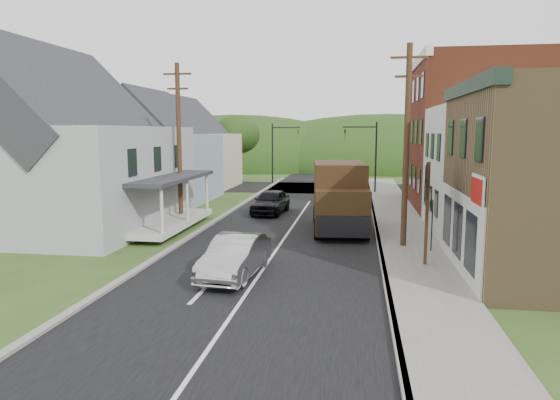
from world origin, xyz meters
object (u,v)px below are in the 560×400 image
at_px(silver_sedan, 235,257).
at_px(dark_sedan, 271,202).
at_px(warning_sign, 432,216).
at_px(delivery_van, 339,197).
at_px(route_sign_cluster, 426,198).

bearing_deg(silver_sedan, dark_sedan, 99.18).
bearing_deg(warning_sign, dark_sedan, 127.03).
bearing_deg(warning_sign, delivery_van, 126.53).
height_order(dark_sedan, route_sign_cluster, route_sign_cluster).
bearing_deg(route_sign_cluster, silver_sedan, -153.15).
bearing_deg(route_sign_cluster, delivery_van, 126.12).
height_order(silver_sedan, delivery_van, delivery_van).
bearing_deg(silver_sedan, route_sign_cluster, 22.64).
relative_size(silver_sedan, warning_sign, 1.90).
height_order(silver_sedan, route_sign_cluster, route_sign_cluster).
xyz_separation_m(delivery_van, warning_sign, (4.08, -4.54, -0.17)).
xyz_separation_m(dark_sedan, warning_sign, (8.62, -9.42, 0.88)).
xyz_separation_m(delivery_van, route_sign_cluster, (3.52, -6.80, 0.89)).
xyz_separation_m(silver_sedan, warning_sign, (7.49, 4.52, 0.91)).
bearing_deg(route_sign_cluster, warning_sign, 84.64).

